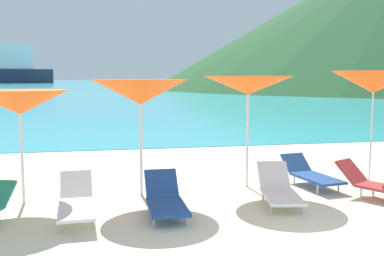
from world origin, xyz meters
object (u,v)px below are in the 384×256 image
at_px(umbrella_1, 140,92).
at_px(umbrella_2, 248,86).
at_px(lounge_chair_3, 378,184).
at_px(lounge_chair_5, 76,202).
at_px(lounge_chair_4, 165,199).
at_px(umbrella_0, 20,103).
at_px(umbrella_3, 374,82).
at_px(lounge_chair_0, 279,189).
at_px(lounge_chair_6, 311,174).

relative_size(umbrella_1, umbrella_2, 0.97).
relative_size(lounge_chair_3, lounge_chair_5, 1.03).
bearing_deg(lounge_chair_4, umbrella_0, 155.10).
bearing_deg(lounge_chair_5, umbrella_0, 128.31).
bearing_deg(lounge_chair_3, umbrella_3, 35.38).
relative_size(umbrella_2, lounge_chair_5, 1.43).
relative_size(umbrella_2, lounge_chair_3, 1.38).
xyz_separation_m(umbrella_1, lounge_chair_3, (4.25, -1.20, -1.67)).
relative_size(umbrella_2, lounge_chair_0, 1.43).
relative_size(umbrella_1, lounge_chair_6, 1.36).
bearing_deg(lounge_chair_3, lounge_chair_4, 153.13).
xyz_separation_m(umbrella_0, lounge_chair_6, (5.64, 0.15, -1.55)).
relative_size(umbrella_0, lounge_chair_6, 1.25).
bearing_deg(umbrella_1, lounge_chair_0, -24.71).
bearing_deg(umbrella_2, lounge_chair_0, -83.32).
bearing_deg(lounge_chair_0, umbrella_1, 165.51).
relative_size(umbrella_3, lounge_chair_6, 1.46).
height_order(umbrella_2, umbrella_3, umbrella_3).
distance_m(lounge_chair_3, lounge_chair_4, 3.97).
distance_m(lounge_chair_3, lounge_chair_5, 5.39).
relative_size(umbrella_2, lounge_chair_4, 1.53).
bearing_deg(lounge_chair_4, umbrella_2, 38.22).
bearing_deg(lounge_chair_4, lounge_chair_6, 21.72).
bearing_deg(lounge_chair_5, lounge_chair_6, 11.97).
distance_m(umbrella_0, umbrella_3, 6.96).
distance_m(lounge_chair_4, lounge_chair_5, 1.42).
height_order(lounge_chair_0, lounge_chair_3, lounge_chair_3).
bearing_deg(lounge_chair_6, umbrella_0, 172.79).
xyz_separation_m(umbrella_2, umbrella_3, (2.62, -0.31, 0.07)).
height_order(umbrella_1, umbrella_3, umbrella_3).
distance_m(umbrella_1, lounge_chair_4, 2.16).
relative_size(umbrella_0, lounge_chair_5, 1.27).
bearing_deg(lounge_chair_0, lounge_chair_4, -164.80).
distance_m(lounge_chair_0, lounge_chair_5, 3.50).
height_order(umbrella_1, lounge_chair_5, umbrella_1).
relative_size(umbrella_0, lounge_chair_3, 1.23).
distance_m(umbrella_0, lounge_chair_4, 3.08).
height_order(lounge_chair_0, lounge_chair_5, lounge_chair_0).
xyz_separation_m(umbrella_3, lounge_chair_3, (-0.57, -1.13, -1.85)).
bearing_deg(lounge_chair_0, lounge_chair_3, 6.67).
bearing_deg(umbrella_1, umbrella_2, 6.18).
relative_size(lounge_chair_0, lounge_chair_3, 0.97).
bearing_deg(lounge_chair_5, umbrella_2, 20.80).
bearing_deg(umbrella_0, umbrella_3, 0.56).
xyz_separation_m(umbrella_0, umbrella_2, (4.33, 0.38, 0.28)).
bearing_deg(lounge_chair_4, lounge_chair_0, 5.11).
xyz_separation_m(lounge_chair_3, lounge_chair_5, (-5.39, -0.05, -0.02)).
distance_m(umbrella_0, lounge_chair_6, 5.85).
bearing_deg(umbrella_3, umbrella_0, -179.44).
relative_size(lounge_chair_3, lounge_chair_6, 1.01).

